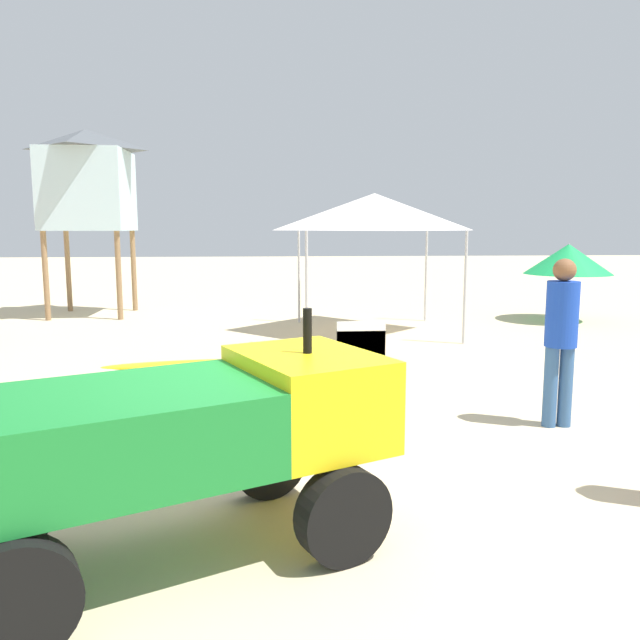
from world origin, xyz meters
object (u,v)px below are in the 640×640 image
object	(u,v)px
utility_cart	(191,433)
lifeguard_near_left	(561,331)
popup_canopy	(374,212)
surfboard_pile	(191,372)
lifeguard_tower	(87,180)
beach_umbrella_mid	(568,259)
stacked_plastic_chairs	(359,365)

from	to	relation	value
utility_cart	lifeguard_near_left	xyz separation A→B (m)	(3.41, 2.29, 0.21)
lifeguard_near_left	popup_canopy	distance (m)	6.23
surfboard_pile	lifeguard_tower	xyz separation A→B (m)	(-3.06, 6.82, 2.93)
beach_umbrella_mid	lifeguard_tower	bearing A→B (deg)	170.58
surfboard_pile	lifeguard_near_left	bearing A→B (deg)	-27.70
surfboard_pile	beach_umbrella_mid	xyz separation A→B (m)	(7.49, 5.07, 1.19)
lifeguard_tower	surfboard_pile	bearing A→B (deg)	-65.85
stacked_plastic_chairs	lifeguard_tower	bearing A→B (deg)	119.65
stacked_plastic_chairs	surfboard_pile	xyz separation A→B (m)	(-1.93, 1.94, -0.50)
utility_cart	surfboard_pile	size ratio (longest dim) A/B	1.11
popup_canopy	lifeguard_tower	bearing A→B (deg)	154.72
popup_canopy	lifeguard_tower	size ratio (longest dim) A/B	0.67
stacked_plastic_chairs	beach_umbrella_mid	world-z (taller)	beach_umbrella_mid
beach_umbrella_mid	utility_cart	bearing A→B (deg)	-126.32
utility_cart	stacked_plastic_chairs	world-z (taller)	utility_cart
utility_cart	stacked_plastic_chairs	distance (m)	2.80
utility_cart	lifeguard_tower	world-z (taller)	lifeguard_tower
stacked_plastic_chairs	beach_umbrella_mid	bearing A→B (deg)	51.60
utility_cart	beach_umbrella_mid	world-z (taller)	beach_umbrella_mid
popup_canopy	beach_umbrella_mid	world-z (taller)	popup_canopy
stacked_plastic_chairs	popup_canopy	distance (m)	6.21
lifeguard_near_left	utility_cart	bearing A→B (deg)	-146.15
lifeguard_near_left	surfboard_pile	bearing A→B (deg)	152.30
surfboard_pile	lifeguard_near_left	distance (m)	4.55
stacked_plastic_chairs	beach_umbrella_mid	size ratio (longest dim) A/B	0.60
utility_cart	lifeguard_near_left	size ratio (longest dim) A/B	1.63
stacked_plastic_chairs	lifeguard_tower	xyz separation A→B (m)	(-4.99, 8.76, 2.43)
utility_cart	lifeguard_tower	size ratio (longest dim) A/B	0.67
lifeguard_near_left	popup_canopy	bearing A→B (deg)	98.65
stacked_plastic_chairs	lifeguard_near_left	distance (m)	2.06
utility_cart	popup_canopy	bearing A→B (deg)	73.27
utility_cart	popup_canopy	world-z (taller)	popup_canopy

